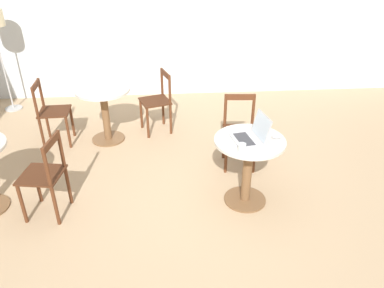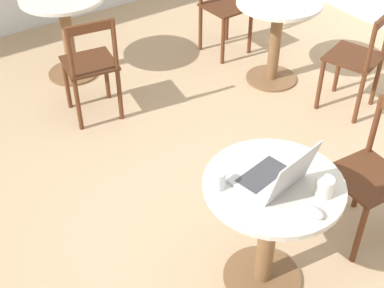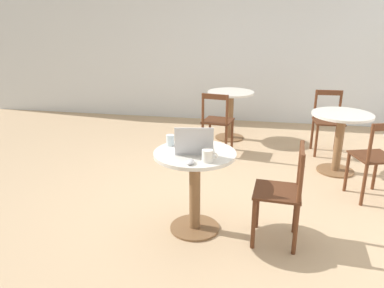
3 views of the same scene
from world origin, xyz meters
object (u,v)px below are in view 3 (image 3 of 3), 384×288
(mouse, at_px, (190,162))
(mug, at_px, (208,156))
(cafe_table_far, at_px, (230,106))
(chair_mid_front, at_px, (375,159))
(cafe_table_mid, at_px, (340,131))
(chair_mid_back, at_px, (328,122))
(cafe_table_near, at_px, (195,176))
(chair_far_front, at_px, (217,123))
(laptop, at_px, (194,146))
(chair_near_right, at_px, (282,194))
(drinking_glass, at_px, (170,140))

(mouse, relative_size, mug, 0.78)
(cafe_table_far, xyz_separation_m, chair_mid_front, (1.64, -1.80, -0.08))
(cafe_table_mid, height_order, chair_mid_back, chair_mid_back)
(cafe_table_near, bearing_deg, cafe_table_far, 88.42)
(cafe_table_near, height_order, mug, mug)
(chair_far_front, height_order, mug, chair_far_front)
(chair_mid_front, bearing_deg, mug, -144.82)
(mouse, bearing_deg, chair_mid_back, 60.67)
(chair_far_front, bearing_deg, laptop, -88.98)
(cafe_table_far, distance_m, chair_far_front, 0.72)
(cafe_table_far, bearing_deg, mug, -88.77)
(chair_far_front, xyz_separation_m, mouse, (0.05, -2.27, 0.31))
(chair_near_right, xyz_separation_m, chair_mid_front, (0.97, 0.97, 0.00))
(chair_mid_front, distance_m, chair_far_front, 2.07)
(chair_mid_front, bearing_deg, laptop, -151.88)
(drinking_glass, bearing_deg, laptop, -29.43)
(chair_mid_back, xyz_separation_m, drinking_glass, (-1.71, -2.18, 0.35))
(chair_far_front, xyz_separation_m, mug, (0.18, -2.20, 0.35))
(laptop, bearing_deg, cafe_table_far, 88.26)
(chair_mid_front, bearing_deg, cafe_table_far, 132.44)
(mouse, bearing_deg, mug, 29.47)
(chair_mid_back, bearing_deg, cafe_table_far, 163.78)
(cafe_table_mid, distance_m, cafe_table_far, 1.79)
(cafe_table_near, bearing_deg, chair_near_right, -4.24)
(cafe_table_near, bearing_deg, cafe_table_mid, 47.38)
(laptop, relative_size, mug, 2.85)
(cafe_table_mid, distance_m, drinking_glass, 2.31)
(laptop, height_order, mouse, laptop)
(cafe_table_far, relative_size, chair_mid_back, 0.86)
(chair_mid_front, xyz_separation_m, laptop, (-1.73, -0.92, 0.35))
(cafe_table_mid, distance_m, mouse, 2.41)
(chair_near_right, height_order, chair_mid_front, same)
(chair_mid_back, bearing_deg, laptop, -122.35)
(chair_near_right, bearing_deg, cafe_table_far, 103.59)
(chair_mid_back, relative_size, mug, 6.75)
(mouse, bearing_deg, chair_far_front, 91.35)
(chair_near_right, height_order, mouse, chair_near_right)
(cafe_table_far, bearing_deg, cafe_table_near, -91.58)
(chair_mid_back, height_order, chair_far_front, same)
(cafe_table_near, distance_m, chair_near_right, 0.75)
(mug, bearing_deg, laptop, 127.12)
(cafe_table_mid, height_order, chair_near_right, chair_near_right)
(cafe_table_far, xyz_separation_m, chair_near_right, (0.67, -2.77, -0.08))
(cafe_table_near, relative_size, cafe_table_far, 1.00)
(chair_near_right, relative_size, drinking_glass, 8.89)
(cafe_table_mid, height_order, laptop, laptop)
(chair_mid_back, xyz_separation_m, mouse, (-1.45, -2.58, 0.31))
(cafe_table_mid, bearing_deg, mouse, -128.12)
(cafe_table_mid, xyz_separation_m, chair_mid_back, (-0.03, 0.69, -0.08))
(cafe_table_mid, bearing_deg, laptop, -132.70)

